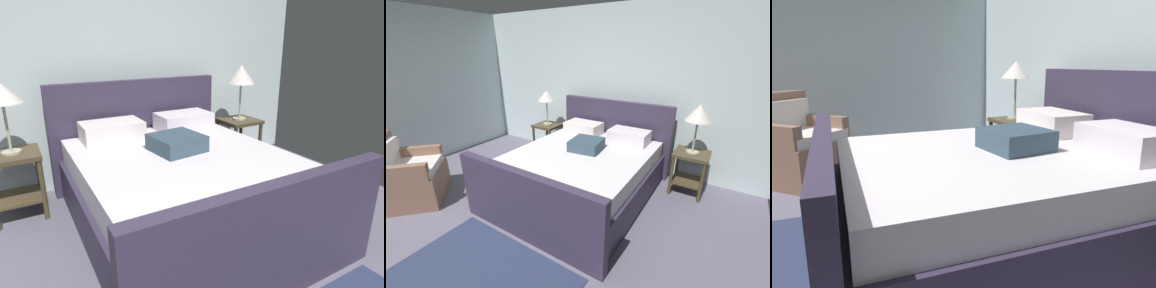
# 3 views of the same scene
# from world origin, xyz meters

# --- Properties ---
(wall_back) EXTENTS (5.22, 0.12, 2.55)m
(wall_back) POSITION_xyz_m (0.00, 3.18, 1.28)
(wall_back) COLOR silver
(wall_back) RESTS_ON ground
(bed) EXTENTS (1.84, 2.21, 1.14)m
(bed) POSITION_xyz_m (0.32, 1.91, 0.35)
(bed) COLOR #392F48
(bed) RESTS_ON ground
(nightstand_right) EXTENTS (0.44, 0.44, 0.60)m
(nightstand_right) POSITION_xyz_m (1.57, 2.72, 0.40)
(nightstand_right) COLOR #493D26
(nightstand_right) RESTS_ON ground
(table_lamp_right) EXTENTS (0.32, 0.32, 0.66)m
(table_lamp_right) POSITION_xyz_m (1.57, 2.72, 1.13)
(table_lamp_right) COLOR #B7B293
(table_lamp_right) RESTS_ON nightstand_right
(nightstand_left) EXTENTS (0.44, 0.44, 0.60)m
(nightstand_left) POSITION_xyz_m (-0.92, 2.72, 0.40)
(nightstand_left) COLOR #493D26
(nightstand_left) RESTS_ON ground
(table_lamp_left) EXTENTS (0.31, 0.31, 0.61)m
(table_lamp_left) POSITION_xyz_m (-0.92, 2.72, 1.11)
(table_lamp_left) COLOR #B7B293
(table_lamp_left) RESTS_ON nightstand_left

